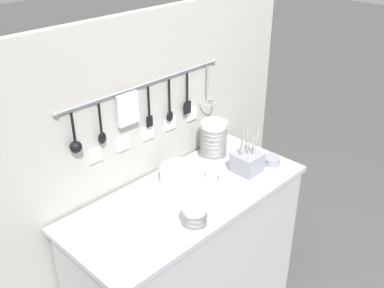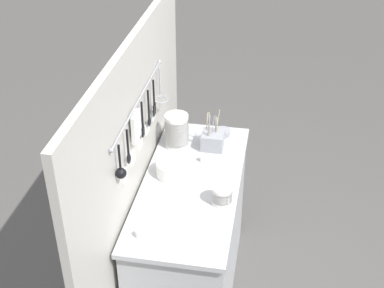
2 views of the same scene
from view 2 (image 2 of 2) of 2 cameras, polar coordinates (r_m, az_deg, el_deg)
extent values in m
cube|color=#B7BABC|center=(3.13, -0.09, -4.28)|extent=(1.30, 0.56, 0.03)
cube|color=#B7BABC|center=(3.43, -0.08, -10.45)|extent=(1.25, 0.54, 0.90)
cube|color=#BCB7AD|center=(3.20, -5.70, -3.93)|extent=(2.10, 0.04, 1.79)
cylinder|color=#93969E|center=(2.89, -5.68, 4.72)|extent=(0.99, 0.01, 0.01)
sphere|color=#93969E|center=(2.49, -8.60, -0.67)|extent=(0.02, 0.02, 0.02)
sphere|color=#93969E|center=(3.33, -3.48, 8.73)|extent=(0.02, 0.02, 0.02)
cylinder|color=black|center=(2.58, -7.74, -1.45)|extent=(0.01, 0.01, 0.14)
sphere|color=black|center=(2.64, -7.59, -3.11)|extent=(0.06, 0.06, 0.06)
cylinder|color=#93969E|center=(2.54, -8.13, 0.03)|extent=(0.01, 0.01, 0.02)
cylinder|color=black|center=(2.70, -6.89, 0.18)|extent=(0.01, 0.01, 0.15)
ellipsoid|color=black|center=(2.75, -6.75, -1.55)|extent=(0.04, 0.02, 0.06)
cylinder|color=#93969E|center=(2.66, -7.25, 1.66)|extent=(0.01, 0.01, 0.02)
cube|color=silver|center=(2.83, -6.00, 1.85)|extent=(0.12, 0.02, 0.16)
cylinder|color=#93969E|center=(2.79, -6.34, 3.35)|extent=(0.01, 0.01, 0.02)
cylinder|color=black|center=(2.93, -5.36, 3.06)|extent=(0.01, 0.01, 0.16)
cube|color=black|center=(2.99, -5.26, 1.29)|extent=(0.04, 0.01, 0.06)
cylinder|color=#93969E|center=(2.89, -5.68, 4.57)|extent=(0.01, 0.01, 0.02)
cylinder|color=black|center=(3.06, -4.67, 4.25)|extent=(0.01, 0.01, 0.18)
ellipsoid|color=black|center=(3.12, -4.58, 2.40)|extent=(0.04, 0.02, 0.06)
cylinder|color=#93969E|center=(3.02, -4.98, 5.86)|extent=(0.01, 0.01, 0.02)
cylinder|color=black|center=(3.17, -4.11, 5.48)|extent=(0.01, 0.01, 0.17)
cube|color=black|center=(3.22, -4.03, 3.69)|extent=(0.05, 0.01, 0.07)
cylinder|color=#93969E|center=(3.13, -4.39, 6.94)|extent=(0.01, 0.01, 0.02)
cylinder|color=#93969E|center=(3.31, -3.45, 6.70)|extent=(0.01, 0.01, 0.18)
torus|color=#93969E|center=(3.37, -3.38, 4.75)|extent=(0.10, 0.10, 0.01)
cylinder|color=#93969E|center=(3.27, -3.71, 8.18)|extent=(0.01, 0.01, 0.02)
cube|color=white|center=(2.78, -7.25, -3.40)|extent=(0.07, 0.01, 0.07)
cube|color=white|center=(2.91, -6.36, -1.53)|extent=(0.07, 0.01, 0.07)
cube|color=white|center=(3.04, -5.55, 0.19)|extent=(0.07, 0.01, 0.07)
cube|color=white|center=(3.17, -4.81, 1.76)|extent=(0.07, 0.01, 0.07)
cube|color=white|center=(3.30, -4.12, 3.21)|extent=(0.07, 0.01, 0.07)
cylinder|color=white|center=(2.96, 3.21, -5.99)|extent=(0.11, 0.11, 0.04)
cylinder|color=white|center=(2.94, 3.22, -5.64)|extent=(0.11, 0.11, 0.04)
cylinder|color=white|center=(2.93, 3.24, -5.29)|extent=(0.11, 0.11, 0.04)
cylinder|color=white|center=(2.92, 3.25, -4.93)|extent=(0.11, 0.11, 0.04)
cylinder|color=white|center=(3.42, -1.62, 0.15)|extent=(0.15, 0.15, 0.05)
cylinder|color=white|center=(3.41, -1.62, 0.51)|extent=(0.15, 0.15, 0.05)
cylinder|color=white|center=(3.40, -1.63, 0.87)|extent=(0.15, 0.15, 0.05)
cylinder|color=white|center=(3.38, -1.64, 1.24)|extent=(0.15, 0.15, 0.05)
cylinder|color=white|center=(3.37, -1.64, 1.60)|extent=(0.15, 0.15, 0.05)
cylinder|color=white|center=(3.36, -1.65, 1.97)|extent=(0.15, 0.15, 0.05)
cylinder|color=white|center=(3.34, -1.66, 2.35)|extent=(0.15, 0.15, 0.05)
cylinder|color=white|center=(3.33, -1.67, 2.72)|extent=(0.15, 0.15, 0.05)
cylinder|color=white|center=(3.17, -1.92, -3.22)|extent=(0.21, 0.21, 0.01)
cylinder|color=white|center=(3.17, -1.93, -3.07)|extent=(0.21, 0.21, 0.01)
cylinder|color=white|center=(3.16, -1.93, -2.92)|extent=(0.21, 0.21, 0.01)
cylinder|color=white|center=(3.16, -1.93, -2.77)|extent=(0.21, 0.21, 0.01)
cylinder|color=white|center=(3.15, -1.94, -2.62)|extent=(0.21, 0.21, 0.01)
cylinder|color=white|center=(3.14, -1.94, -2.47)|extent=(0.21, 0.21, 0.01)
cylinder|color=white|center=(3.14, -1.94, -2.32)|extent=(0.21, 0.21, 0.01)
cylinder|color=white|center=(3.13, -1.95, -2.17)|extent=(0.21, 0.21, 0.01)
cylinder|color=white|center=(3.13, -1.95, -2.02)|extent=(0.21, 0.21, 0.01)
cylinder|color=#93969E|center=(3.54, 3.31, 1.25)|extent=(0.10, 0.10, 0.04)
cube|color=#93969E|center=(3.39, 2.22, 0.39)|extent=(0.14, 0.14, 0.11)
cylinder|color=#C6B793|center=(3.36, 2.70, 1.66)|extent=(0.01, 0.01, 0.16)
cylinder|color=#93969E|center=(3.36, 2.54, 1.77)|extent=(0.03, 0.01, 0.17)
cylinder|color=#93969E|center=(3.35, 2.23, 1.65)|extent=(0.02, 0.02, 0.17)
cylinder|color=#93969E|center=(3.32, 1.78, 1.31)|extent=(0.01, 0.02, 0.17)
cylinder|color=#C6B793|center=(3.37, 2.71, 2.12)|extent=(0.02, 0.03, 0.20)
cylinder|color=#C6B793|center=(3.31, 1.89, 1.73)|extent=(0.01, 0.02, 0.21)
cylinder|color=#C6B793|center=(3.39, 1.60, 2.04)|extent=(0.02, 0.01, 0.17)
cylinder|color=#93969E|center=(3.31, 1.76, 1.57)|extent=(0.01, 0.03, 0.20)
cylinder|color=white|center=(3.51, 1.60, 1.03)|extent=(0.04, 0.04, 0.04)
cylinder|color=white|center=(3.27, -0.04, -1.70)|extent=(0.04, 0.04, 0.04)
cylinder|color=white|center=(3.28, 1.20, -1.57)|extent=(0.04, 0.04, 0.04)
cylinder|color=white|center=(2.76, -5.66, -9.47)|extent=(0.04, 0.04, 0.04)
camera|label=1|loc=(1.54, 43.24, 1.14)|focal=42.00mm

